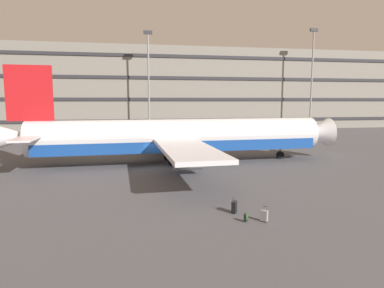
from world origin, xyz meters
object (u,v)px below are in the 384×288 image
at_px(backpack_laid_flat, 246,218).
at_px(airliner, 177,137).
at_px(suitcase_black, 264,216).
at_px(suitcase_orange, 234,207).

bearing_deg(backpack_laid_flat, airliner, 94.29).
height_order(airliner, backpack_laid_flat, airliner).
distance_m(suitcase_black, backpack_laid_flat, 1.05).
relative_size(suitcase_black, backpack_laid_flat, 1.59).
relative_size(suitcase_orange, backpack_laid_flat, 1.67).
relative_size(airliner, backpack_laid_flat, 67.35).
bearing_deg(suitcase_orange, suitcase_black, -54.65).
height_order(suitcase_black, suitcase_orange, suitcase_orange).
distance_m(airliner, backpack_laid_flat, 19.17).
bearing_deg(suitcase_black, suitcase_orange, 125.35).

